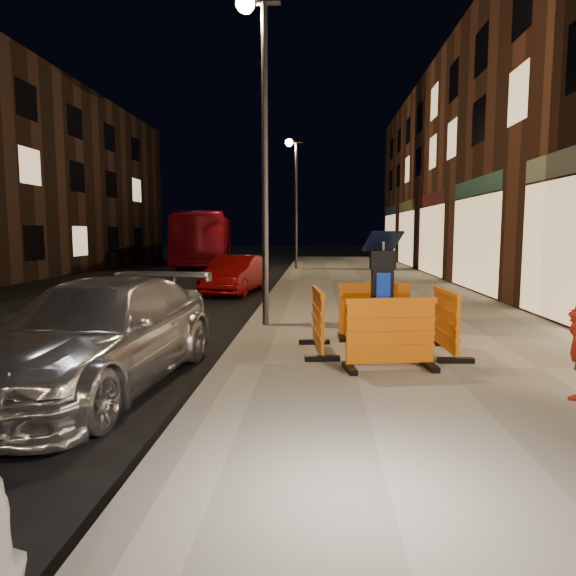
# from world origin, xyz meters

# --- Properties ---
(ground_plane) EXTENTS (120.00, 120.00, 0.00)m
(ground_plane) POSITION_xyz_m (0.00, 0.00, 0.00)
(ground_plane) COLOR black
(ground_plane) RESTS_ON ground
(sidewalk) EXTENTS (6.00, 60.00, 0.15)m
(sidewalk) POSITION_xyz_m (3.00, 0.00, 0.07)
(sidewalk) COLOR gray
(sidewalk) RESTS_ON ground
(kerb) EXTENTS (0.30, 60.00, 0.15)m
(kerb) POSITION_xyz_m (0.00, 0.00, 0.07)
(kerb) COLOR slate
(kerb) RESTS_ON ground
(parking_kiosk) EXTENTS (0.58, 0.58, 1.72)m
(parking_kiosk) POSITION_xyz_m (2.22, 0.77, 1.01)
(parking_kiosk) COLOR black
(parking_kiosk) RESTS_ON sidewalk
(barrier_front) EXTENTS (1.30, 0.70, 0.96)m
(barrier_front) POSITION_xyz_m (2.22, -0.18, 0.63)
(barrier_front) COLOR orange
(barrier_front) RESTS_ON sidewalk
(barrier_back) EXTENTS (1.24, 0.53, 0.96)m
(barrier_back) POSITION_xyz_m (2.22, 1.72, 0.63)
(barrier_back) COLOR orange
(barrier_back) RESTS_ON sidewalk
(barrier_kerbside) EXTENTS (0.64, 1.28, 0.96)m
(barrier_kerbside) POSITION_xyz_m (1.27, 0.77, 0.63)
(barrier_kerbside) COLOR orange
(barrier_kerbside) RESTS_ON sidewalk
(barrier_bldgside) EXTENTS (0.56, 1.25, 0.96)m
(barrier_bldgside) POSITION_xyz_m (3.17, 0.77, 0.63)
(barrier_bldgside) COLOR orange
(barrier_bldgside) RESTS_ON sidewalk
(car_silver) EXTENTS (2.34, 4.81, 1.35)m
(car_silver) POSITION_xyz_m (-1.53, -0.63, 0.00)
(car_silver) COLOR silver
(car_silver) RESTS_ON ground
(car_red) EXTENTS (1.81, 3.81, 1.20)m
(car_red) POSITION_xyz_m (-1.33, 9.27, 0.00)
(car_red) COLOR maroon
(car_red) RESTS_ON ground
(bus_doubledecker) EXTENTS (3.94, 11.04, 3.01)m
(bus_doubledecker) POSITION_xyz_m (-5.01, 21.66, 0.00)
(bus_doubledecker) COLOR maroon
(bus_doubledecker) RESTS_ON ground
(street_lamp_mid) EXTENTS (0.12, 0.12, 6.00)m
(street_lamp_mid) POSITION_xyz_m (0.25, 3.00, 3.15)
(street_lamp_mid) COLOR #3F3F44
(street_lamp_mid) RESTS_ON sidewalk
(street_lamp_far) EXTENTS (0.12, 0.12, 6.00)m
(street_lamp_far) POSITION_xyz_m (0.25, 18.00, 3.15)
(street_lamp_far) COLOR #3F3F44
(street_lamp_far) RESTS_ON sidewalk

